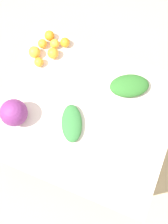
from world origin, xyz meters
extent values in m
plane|color=#C6B289|center=(0.00, 0.00, 0.00)|extent=(8.00, 8.00, 0.00)
cube|color=silver|center=(0.00, 0.00, 0.72)|extent=(1.19, 1.00, 0.03)
cylinder|color=olive|center=(-0.53, -0.44, 0.35)|extent=(0.06, 0.06, 0.71)
cylinder|color=olive|center=(0.53, -0.44, 0.35)|extent=(0.06, 0.06, 0.71)
cylinder|color=olive|center=(-0.53, 0.44, 0.35)|extent=(0.06, 0.06, 0.71)
cylinder|color=olive|center=(0.53, 0.44, 0.35)|extent=(0.06, 0.06, 0.71)
sphere|color=#7A2D75|center=(0.41, 0.19, 0.83)|extent=(0.18, 0.18, 0.18)
ellipsoid|color=#337538|center=(0.04, 0.10, 0.77)|extent=(0.23, 0.29, 0.06)
ellipsoid|color=#2D6B28|center=(-0.22, -0.28, 0.78)|extent=(0.31, 0.27, 0.08)
sphere|color=#F9A833|center=(0.49, -0.27, 0.78)|extent=(0.08, 0.08, 0.08)
sphere|color=orange|center=(0.44, -0.43, 0.77)|extent=(0.07, 0.07, 0.07)
sphere|color=orange|center=(0.47, -0.36, 0.77)|extent=(0.07, 0.07, 0.07)
sphere|color=orange|center=(0.32, -0.42, 0.77)|extent=(0.07, 0.07, 0.07)
sphere|color=orange|center=(0.36, -0.31, 0.78)|extent=(0.08, 0.08, 0.08)
sphere|color=orange|center=(0.43, -0.21, 0.77)|extent=(0.07, 0.07, 0.07)
sphere|color=#F9A833|center=(0.38, -0.39, 0.77)|extent=(0.07, 0.07, 0.07)
camera|label=1|loc=(-0.16, 0.41, 2.36)|focal=40.00mm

